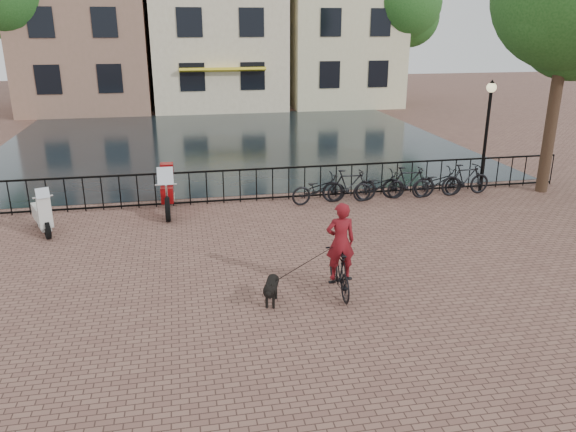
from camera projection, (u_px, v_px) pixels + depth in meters
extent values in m
plane|color=brown|center=(321.00, 336.00, 9.74)|extent=(100.00, 100.00, 0.00)
plane|color=black|center=(229.00, 141.00, 25.79)|extent=(20.00, 20.00, 0.00)
cube|color=black|center=(256.00, 169.00, 16.83)|extent=(20.00, 0.05, 0.05)
cube|color=black|center=(257.00, 198.00, 17.13)|extent=(20.00, 0.05, 0.05)
cube|color=#86644E|center=(83.00, 9.00, 34.27)|extent=(7.50, 9.00, 12.00)
cube|color=beige|center=(215.00, 17.00, 35.88)|extent=(8.00, 9.00, 11.00)
cube|color=yellow|center=(223.00, 70.00, 32.46)|extent=(5.00, 0.60, 0.15)
cube|color=beige|center=(336.00, 6.00, 37.08)|extent=(7.00, 9.00, 12.50)
cylinder|color=black|center=(17.00, 60.00, 31.78)|extent=(0.36, 0.36, 6.30)
cylinder|color=black|center=(554.00, 104.00, 17.26)|extent=(0.36, 0.36, 5.60)
cylinder|color=black|center=(400.00, 59.00, 36.00)|extent=(0.36, 0.36, 5.95)
sphere|color=#1B4B19|center=(403.00, 2.00, 34.89)|extent=(4.76, 4.76, 4.76)
cylinder|color=black|center=(485.00, 143.00, 17.57)|extent=(0.10, 0.10, 3.20)
sphere|color=beige|center=(492.00, 88.00, 17.02)|extent=(0.30, 0.30, 0.30)
imported|color=black|center=(339.00, 270.00, 11.18)|extent=(0.51, 1.64, 0.97)
imported|color=maroon|center=(341.00, 234.00, 10.93)|extent=(0.71, 0.48, 1.91)
imported|color=black|center=(319.00, 189.00, 16.78)|extent=(1.78, 0.84, 0.90)
imported|color=black|center=(349.00, 186.00, 16.94)|extent=(1.69, 0.58, 1.00)
imported|color=black|center=(379.00, 186.00, 17.13)|extent=(1.76, 0.76, 0.90)
imported|color=black|center=(409.00, 183.00, 17.28)|extent=(1.70, 0.62, 1.00)
imported|color=black|center=(437.00, 182.00, 17.47)|extent=(1.75, 0.71, 0.90)
imported|color=black|center=(465.00, 179.00, 17.63)|extent=(1.69, 0.59, 1.00)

